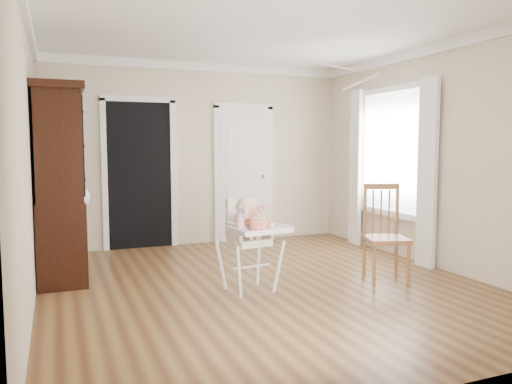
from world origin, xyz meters
name	(u,v)px	position (x,y,z in m)	size (l,w,h in m)	color
floor	(264,285)	(0.00, 0.00, 0.00)	(5.00, 5.00, 0.00)	#50311B
ceiling	(265,25)	(0.00, 0.00, 2.70)	(5.00, 5.00, 0.00)	white
wall_back	(200,154)	(0.00, 2.50, 1.35)	(4.50, 4.50, 0.00)	beige
wall_left	(27,161)	(-2.25, 0.00, 1.35)	(5.00, 5.00, 0.00)	beige
wall_right	(436,157)	(2.25, 0.00, 1.35)	(5.00, 5.00, 0.00)	beige
crown_molding	(265,32)	(0.00, 0.00, 2.64)	(4.50, 5.00, 0.12)	white
doorway	(140,172)	(-0.90, 2.48, 1.11)	(1.06, 0.05, 2.22)	black
closet_door	(244,175)	(0.70, 2.48, 1.02)	(0.96, 0.09, 2.13)	white
window_right	(389,160)	(2.18, 0.80, 1.29)	(0.13, 1.84, 2.30)	white
high_chair	(250,233)	(-0.22, -0.14, 0.60)	(0.62, 0.75, 0.97)	white
baby	(249,219)	(-0.22, -0.11, 0.74)	(0.30, 0.22, 0.44)	beige
cake	(260,223)	(-0.20, -0.35, 0.73)	(0.24, 0.24, 0.11)	silver
sippy_cup	(240,221)	(-0.38, -0.30, 0.76)	(0.08, 0.08, 0.20)	pink
china_cabinet	(60,183)	(-1.99, 1.13, 1.07)	(0.56, 1.26, 2.13)	black
dining_chair	(385,236)	(1.31, -0.32, 0.49)	(0.54, 0.54, 1.06)	brown
streamer	(333,66)	(1.05, 0.43, 2.42)	(0.03, 0.50, 0.02)	pink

